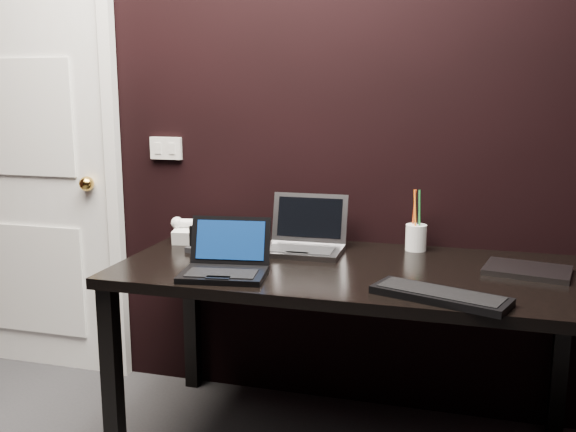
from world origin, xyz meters
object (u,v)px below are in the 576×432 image
(netbook, at_px, (225,264))
(desk_phone, at_px, (199,232))
(silver_laptop, at_px, (304,241))
(mobile_phone, at_px, (195,242))
(door, at_px, (28,160))
(ext_keyboard, at_px, (440,295))
(pen_cup, at_px, (416,236))
(desk, at_px, (349,287))
(closed_laptop, at_px, (527,270))

(netbook, height_order, desk_phone, netbook)
(silver_laptop, bearing_deg, mobile_phone, -162.92)
(door, relative_size, ext_keyboard, 4.79)
(silver_laptop, height_order, desk_phone, silver_laptop)
(ext_keyboard, relative_size, pen_cup, 1.80)
(pen_cup, bearing_deg, door, 178.09)
(pen_cup, bearing_deg, mobile_phone, -162.50)
(netbook, relative_size, silver_laptop, 1.02)
(pen_cup, bearing_deg, netbook, -139.01)
(ext_keyboard, distance_m, mobile_phone, 1.03)
(desk, distance_m, pen_cup, 0.40)
(desk, height_order, netbook, netbook)
(mobile_phone, height_order, pen_cup, pen_cup)
(ext_keyboard, bearing_deg, closed_laptop, 53.44)
(netbook, bearing_deg, closed_laptop, 16.77)
(silver_laptop, bearing_deg, pen_cup, 17.91)
(closed_laptop, bearing_deg, desk_phone, 174.45)
(silver_laptop, distance_m, mobile_phone, 0.44)
(pen_cup, bearing_deg, desk_phone, -173.86)
(desk_phone, bearing_deg, mobile_phone, -70.76)
(desk, xyz_separation_m, netbook, (-0.40, -0.22, 0.12))
(silver_laptop, xyz_separation_m, mobile_phone, (-0.42, -0.13, -0.00))
(desk_phone, bearing_deg, netbook, -56.26)
(netbook, distance_m, desk_phone, 0.53)
(mobile_phone, distance_m, pen_cup, 0.89)
(pen_cup, bearing_deg, ext_keyboard, -78.36)
(desk_phone, xyz_separation_m, mobile_phone, (0.06, -0.17, -0.00))
(desk_phone, height_order, mobile_phone, desk_phone)
(ext_keyboard, height_order, closed_laptop, ext_keyboard)
(desk, bearing_deg, mobile_phone, 175.96)
(closed_laptop, relative_size, desk_phone, 1.34)
(door, bearing_deg, closed_laptop, -7.23)
(door, distance_m, closed_laptop, 2.31)
(desk, distance_m, desk_phone, 0.74)
(desk, relative_size, mobile_phone, 16.33)
(desk, height_order, silver_laptop, silver_laptop)
(desk_phone, bearing_deg, ext_keyboard, -26.36)
(closed_laptop, bearing_deg, netbook, -163.23)
(silver_laptop, bearing_deg, closed_laptop, -5.86)
(desk, distance_m, closed_laptop, 0.64)
(netbook, distance_m, closed_laptop, 1.07)
(closed_laptop, relative_size, pen_cup, 1.30)
(netbook, relative_size, mobile_phone, 3.14)
(ext_keyboard, bearing_deg, desk, 138.90)
(netbook, height_order, silver_laptop, silver_laptop)
(closed_laptop, xyz_separation_m, pen_cup, (-0.41, 0.23, 0.05))
(ext_keyboard, height_order, desk_phone, desk_phone)
(netbook, relative_size, closed_laptop, 1.01)
(door, relative_size, mobile_phone, 20.56)
(ext_keyboard, bearing_deg, pen_cup, 101.64)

